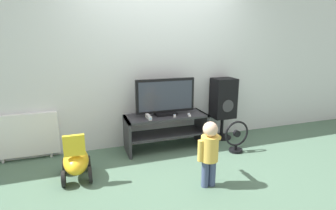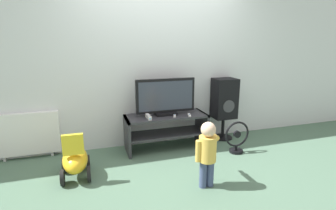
% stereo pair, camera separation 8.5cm
% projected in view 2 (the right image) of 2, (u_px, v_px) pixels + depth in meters
% --- Properties ---
extents(ground_plane, '(16.00, 16.00, 0.00)m').
position_uv_depth(ground_plane, '(171.00, 154.00, 3.71)').
color(ground_plane, '#4C6B56').
extents(wall_back, '(10.00, 0.06, 2.60)m').
position_uv_depth(wall_back, '(160.00, 59.00, 3.89)').
color(wall_back, silver).
rests_on(wall_back, ground_plane).
extents(tv_stand, '(1.19, 0.45, 0.51)m').
position_uv_depth(tv_stand, '(166.00, 126.00, 3.84)').
color(tv_stand, '#2D2D33').
rests_on(tv_stand, ground_plane).
extents(television, '(0.87, 0.20, 0.53)m').
position_uv_depth(television, '(166.00, 97.00, 3.76)').
color(television, black).
rests_on(television, tv_stand).
extents(game_console, '(0.04, 0.20, 0.05)m').
position_uv_depth(game_console, '(148.00, 117.00, 3.62)').
color(game_console, white).
rests_on(game_console, tv_stand).
extents(remote_primary, '(0.07, 0.13, 0.03)m').
position_uv_depth(remote_primary, '(189.00, 115.00, 3.76)').
color(remote_primary, white).
rests_on(remote_primary, tv_stand).
extents(remote_secondary, '(0.08, 0.13, 0.03)m').
position_uv_depth(remote_secondary, '(175.00, 115.00, 3.74)').
color(remote_secondary, white).
rests_on(remote_secondary, tv_stand).
extents(child, '(0.28, 0.43, 0.74)m').
position_uv_depth(child, '(207.00, 149.00, 2.80)').
color(child, '#3F4C72').
rests_on(child, ground_plane).
extents(speaker_tower, '(0.35, 0.32, 0.99)m').
position_uv_depth(speaker_tower, '(224.00, 100.00, 4.17)').
color(speaker_tower, black).
rests_on(speaker_tower, ground_plane).
extents(floor_fan, '(0.38, 0.19, 0.46)m').
position_uv_depth(floor_fan, '(237.00, 139.00, 3.72)').
color(floor_fan, black).
rests_on(floor_fan, ground_plane).
extents(ride_on_toy, '(0.32, 0.56, 0.58)m').
position_uv_depth(ride_on_toy, '(75.00, 160.00, 3.04)').
color(ride_on_toy, gold).
rests_on(ride_on_toy, ground_plane).
extents(radiator, '(0.84, 0.08, 0.64)m').
position_uv_depth(radiator, '(26.00, 134.00, 3.50)').
color(radiator, white).
rests_on(radiator, ground_plane).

